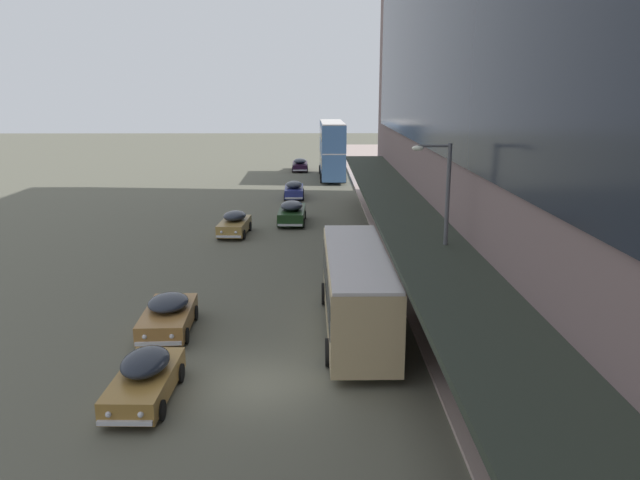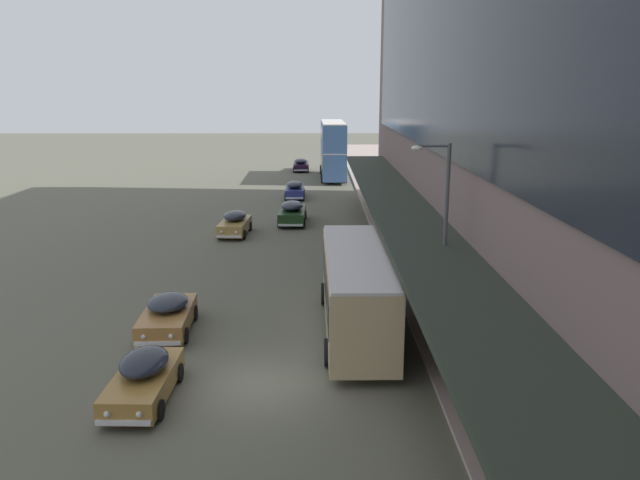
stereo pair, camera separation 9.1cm
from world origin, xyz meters
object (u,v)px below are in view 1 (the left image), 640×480
Objects in this scene: sedan_lead_near at (234,223)px; sedan_trailing_mid at (294,190)px; sedan_far_back at (168,314)px; fire_hydrant at (422,313)px; pedestrian_at_kerb at (410,268)px; sedan_lead_mid at (300,165)px; sedan_trailing_near at (292,212)px; sedan_second_near at (145,377)px; transit_bus_kerbside_rear at (357,287)px; transit_bus_kerbside_front at (332,148)px; street_lamp at (442,228)px.

sedan_trailing_mid is at bearing 76.09° from sedan_lead_near.
sedan_far_back is 6.30× the size of fire_hydrant.
pedestrian_at_kerb is (10.62, 5.10, 0.45)m from sedan_far_back.
sedan_trailing_mid is 19.03m from sedan_lead_mid.
fire_hydrant is at bearing -59.14° from sedan_lead_near.
sedan_second_near is at bearing -97.99° from sedan_trailing_near.
transit_bus_kerbside_rear reaches higher than sedan_second_near.
transit_bus_kerbside_front is 15.92× the size of fire_hydrant.
sedan_second_near reaches higher than sedan_lead_mid.
sedan_lead_mid is 50.62m from fire_hydrant.
sedan_far_back is (-7.68, 0.16, -1.20)m from transit_bus_kerbside_rear.
sedan_trailing_near reaches higher than sedan_far_back.
sedan_trailing_near is at bearing 82.01° from sedan_second_near.
sedan_far_back is at bearing 175.59° from street_lamp.
sedan_trailing_near is at bearing 106.93° from fire_hydrant.
transit_bus_kerbside_rear is 4.16m from street_lamp.
transit_bus_kerbside_rear reaches higher than fire_hydrant.
sedan_lead_near is at bearing 120.86° from fire_hydrant.
fire_hydrant is at bearing -86.63° from transit_bus_kerbside_front.
fire_hydrant is (6.37, -31.20, -0.27)m from sedan_trailing_mid.
sedan_lead_near is 6.30× the size of fire_hydrant.
sedan_trailing_near is at bearing -89.07° from sedan_trailing_mid.
sedan_trailing_near is 0.66× the size of street_lamp.
transit_bus_kerbside_rear is at bearing -83.71° from sedan_trailing_mid.
sedan_lead_near is (-3.77, -3.67, -0.04)m from sedan_trailing_near.
transit_bus_kerbside_front is at bearing 81.24° from sedan_trailing_near.
transit_bus_kerbside_front is 2.53× the size of sedan_lead_near.
pedestrian_at_kerb is at bearing 92.35° from street_lamp.
street_lamp reaches higher than sedan_second_near.
street_lamp reaches higher than sedan_lead_mid.
sedan_trailing_near is 2.70× the size of pedestrian_at_kerb.
pedestrian_at_kerb is 0.24× the size of street_lamp.
sedan_lead_near is (-0.01, 23.10, 0.03)m from sedan_second_near.
pedestrian_at_kerb is (10.07, -12.26, 0.40)m from sedan_lead_near.
sedan_trailing_near is 1.14× the size of sedan_far_back.
sedan_second_near is 11.85m from fire_hydrant.
street_lamp reaches higher than sedan_far_back.
sedan_trailing_near is at bearing 111.57° from pedestrian_at_kerb.
transit_bus_kerbside_rear is 14.52× the size of fire_hydrant.
street_lamp is at bearing -12.03° from transit_bus_kerbside_rear.
transit_bus_kerbside_rear is at bearing -163.37° from fire_hydrant.
sedan_trailing_mid is 33.62m from street_lamp.
transit_bus_kerbside_front reaches higher than sedan_trailing_near.
transit_bus_kerbside_front is 7.85m from sedan_lead_mid.
pedestrian_at_kerb is 4.46m from fire_hydrant.
pedestrian_at_kerb reaches higher than sedan_far_back.
transit_bus_kerbside_front is 2.58× the size of sedan_second_near.
sedan_trailing_mid is 27.56m from pedestrian_at_kerb.
transit_bus_kerbside_front is at bearing 74.76° from sedan_lead_near.
pedestrian_at_kerb is at bearing 88.62° from fire_hydrant.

